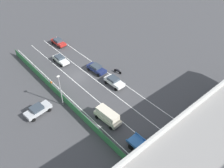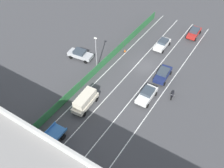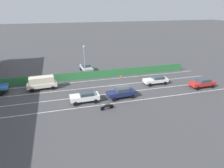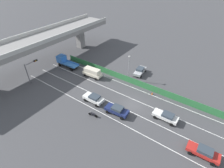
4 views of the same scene
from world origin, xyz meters
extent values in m
plane|color=#424244|center=(0.00, 0.00, 0.00)|extent=(300.00, 300.00, 0.00)
cube|color=silver|center=(-5.17, 3.95, 0.00)|extent=(0.14, 43.91, 0.01)
cube|color=silver|center=(-1.72, 3.95, 0.00)|extent=(0.14, 43.91, 0.01)
cube|color=silver|center=(1.72, 3.95, 0.00)|extent=(0.14, 43.91, 0.01)
cube|color=silver|center=(5.17, 3.95, 0.00)|extent=(0.14, 43.91, 0.01)
cube|color=gray|center=(0.00, 27.91, 6.84)|extent=(46.19, 8.23, 1.10)
cube|color=#B2B2AD|center=(0.00, 23.96, 7.84)|extent=(46.19, 0.30, 0.90)
cube|color=#B2B2AD|center=(0.00, 31.86, 7.84)|extent=(46.19, 0.30, 0.90)
cube|color=gray|center=(14.78, 27.91, 3.14)|extent=(2.00, 2.00, 6.29)
cube|color=#2D753D|center=(6.38, 3.95, 0.77)|extent=(0.06, 39.91, 1.54)
cylinder|color=#4C514C|center=(6.38, -2.70, 0.77)|extent=(0.10, 0.10, 1.54)
cylinder|color=#4C514C|center=(6.38, 10.60, 0.77)|extent=(0.10, 0.10, 1.54)
cylinder|color=#4C514C|center=(6.38, 23.91, 0.77)|extent=(0.10, 0.10, 1.54)
cube|color=red|center=(-3.45, -13.70, 0.76)|extent=(1.83, 4.54, 0.55)
cube|color=#333D47|center=(-3.45, -13.87, 1.30)|extent=(1.56, 2.12, 0.53)
cylinder|color=black|center=(-4.35, -12.20, 0.32)|extent=(0.24, 0.65, 0.64)
cylinder|color=black|center=(-2.64, -12.15, 0.32)|extent=(0.24, 0.65, 0.64)
cylinder|color=black|center=(-4.27, -15.25, 0.32)|extent=(0.24, 0.65, 0.64)
cylinder|color=black|center=(-2.55, -15.20, 0.32)|extent=(0.24, 0.65, 0.64)
cube|color=navy|center=(-3.58, 1.25, 0.79)|extent=(2.12, 4.57, 0.62)
cube|color=#333D47|center=(-3.57, 1.13, 1.36)|extent=(1.72, 2.11, 0.52)
cylinder|color=black|center=(-4.58, 2.69, 0.32)|extent=(0.27, 0.66, 0.64)
cylinder|color=black|center=(-2.81, 2.82, 0.32)|extent=(0.27, 0.66, 0.64)
cylinder|color=black|center=(-4.35, -0.32, 0.32)|extent=(0.27, 0.66, 0.64)
cylinder|color=black|center=(-2.57, -0.19, 0.32)|extent=(0.27, 0.66, 0.64)
cube|color=white|center=(-3.53, 6.94, 0.80)|extent=(1.90, 4.29, 0.64)
cube|color=#333D47|center=(-3.53, 6.62, 1.35)|extent=(1.64, 2.03, 0.46)
cylinder|color=black|center=(-4.47, 8.38, 0.32)|extent=(0.23, 0.64, 0.64)
cylinder|color=black|center=(-2.63, 8.40, 0.32)|extent=(0.23, 0.64, 0.64)
cylinder|color=black|center=(-4.43, 5.48, 0.32)|extent=(0.23, 0.64, 0.64)
cylinder|color=black|center=(-2.59, 5.50, 0.32)|extent=(0.23, 0.64, 0.64)
cube|color=beige|center=(3.40, 13.17, 0.80)|extent=(2.12, 4.99, 0.65)
cube|color=beige|center=(3.40, 13.17, 1.66)|extent=(1.84, 4.10, 1.08)
cylinder|color=black|center=(2.39, 14.77, 0.32)|extent=(0.26, 0.65, 0.64)
cylinder|color=black|center=(4.19, 14.88, 0.32)|extent=(0.26, 0.65, 0.64)
cylinder|color=black|center=(2.61, 11.45, 0.32)|extent=(0.26, 0.65, 0.64)
cylinder|color=black|center=(4.41, 11.57, 0.32)|extent=(0.26, 0.65, 0.64)
cube|color=silver|center=(0.20, -6.59, 0.76)|extent=(1.73, 4.44, 0.55)
cube|color=#333D47|center=(0.20, -7.01, 1.26)|extent=(1.51, 1.99, 0.46)
cylinder|color=black|center=(-0.67, -5.09, 0.32)|extent=(0.22, 0.64, 0.64)
cylinder|color=black|center=(1.04, -5.08, 0.32)|extent=(0.22, 0.64, 0.64)
cylinder|color=black|center=(-0.65, -8.10, 0.32)|extent=(0.22, 0.64, 0.64)
cylinder|color=black|center=(1.06, -8.09, 0.32)|extent=(0.22, 0.64, 0.64)
cube|color=black|center=(3.31, 21.65, 0.73)|extent=(1.84, 6.37, 0.25)
cube|color=blue|center=(3.24, 23.86, 1.76)|extent=(2.12, 1.96, 1.82)
cube|color=#3875BC|center=(3.34, 20.62, 0.90)|extent=(2.19, 4.34, 0.10)
cube|color=#3875BC|center=(2.35, 20.59, 1.11)|extent=(0.21, 4.28, 0.41)
cube|color=#3875BC|center=(4.33, 20.65, 1.11)|extent=(0.21, 4.28, 0.41)
cylinder|color=black|center=(2.21, 23.77, 0.40)|extent=(0.28, 0.81, 0.80)
cylinder|color=black|center=(4.28, 23.83, 0.40)|extent=(0.28, 0.81, 0.80)
cylinder|color=black|center=(2.34, 19.47, 0.40)|extent=(0.28, 0.81, 0.80)
cylinder|color=black|center=(4.40, 19.53, 0.40)|extent=(0.28, 0.81, 0.80)
cylinder|color=black|center=(-6.83, 5.01, 0.30)|extent=(0.20, 0.61, 0.60)
cylinder|color=black|center=(-6.61, 3.68, 0.30)|extent=(0.20, 0.61, 0.60)
cube|color=black|center=(-6.72, 4.34, 0.58)|extent=(0.42, 0.95, 0.36)
cylinder|color=#B2B2B2|center=(-6.81, 4.90, 0.92)|extent=(0.60, 0.13, 0.03)
cube|color=#B2B5B7|center=(11.16, 4.31, 0.80)|extent=(4.69, 2.35, 0.63)
cube|color=#333D47|center=(11.30, 4.33, 1.39)|extent=(2.16, 1.84, 0.55)
cylinder|color=black|center=(9.75, 3.22, 0.32)|extent=(0.66, 0.29, 0.64)
cylinder|color=black|center=(9.53, 5.04, 0.32)|extent=(0.66, 0.29, 0.64)
cylinder|color=black|center=(12.79, 3.59, 0.32)|extent=(0.66, 0.29, 0.64)
cylinder|color=black|center=(12.57, 5.41, 0.32)|extent=(0.66, 0.29, 0.64)
cylinder|color=#47474C|center=(-7.18, 23.04, 2.51)|extent=(0.18, 0.18, 5.02)
cylinder|color=#47474C|center=(-5.68, 23.07, 4.72)|extent=(3.00, 0.17, 0.12)
cube|color=black|center=(-4.48, 23.09, 4.72)|extent=(0.96, 0.30, 0.32)
sphere|color=#390706|center=(-4.78, 22.93, 4.72)|extent=(0.20, 0.20, 0.20)
sphere|color=#EFA319|center=(-4.48, 22.93, 4.72)|extent=(0.20, 0.20, 0.20)
sphere|color=black|center=(-4.18, 22.94, 4.72)|extent=(0.20, 0.20, 0.20)
cylinder|color=gray|center=(6.94, 5.20, 3.06)|extent=(0.16, 0.16, 6.12)
ellipsoid|color=silver|center=(6.94, 5.20, 6.30)|extent=(0.60, 0.36, 0.28)
cone|color=orange|center=(5.43, -1.72, 0.29)|extent=(0.36, 0.36, 0.57)
cube|color=black|center=(5.43, -1.72, 0.01)|extent=(0.47, 0.47, 0.03)
camera|label=1|loc=(19.73, 33.18, 28.71)|focal=37.35mm
camera|label=2|loc=(-14.30, 33.27, 29.57)|focal=42.46mm
camera|label=3|loc=(-30.46, 10.43, 13.38)|focal=32.13mm
camera|label=4|loc=(-23.03, -11.52, 23.34)|focal=27.90mm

